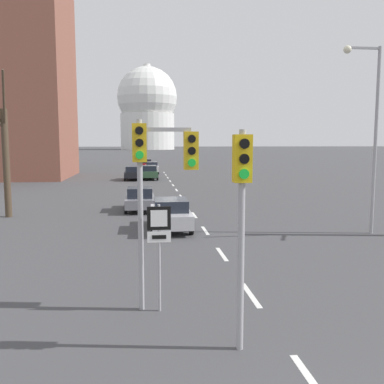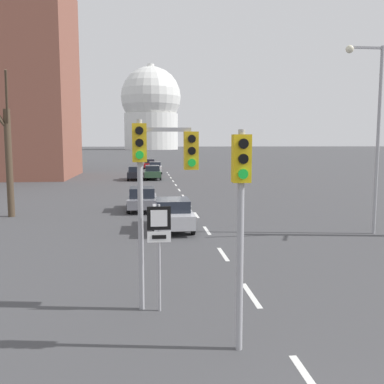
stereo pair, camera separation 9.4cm
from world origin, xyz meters
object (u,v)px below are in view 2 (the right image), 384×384
object	(u,v)px
traffic_signal_centre_tall	(241,198)
sedan_far_left	(152,172)
traffic_signal_near_left	(158,167)
sedan_near_right	(135,173)
sedan_far_right	(172,214)
sedan_mid_centre	(142,199)
street_lamp_right	(373,122)
sedan_near_left	(150,164)
sedan_distant_centre	(155,167)
route_sign_post	(159,239)

from	to	relation	value
traffic_signal_centre_tall	sedan_far_left	bearing A→B (deg)	91.69
traffic_signal_near_left	sedan_far_left	world-z (taller)	traffic_signal_near_left
sedan_near_right	sedan_far_right	distance (m)	28.58
traffic_signal_near_left	sedan_mid_centre	world-z (taller)	traffic_signal_near_left
traffic_signal_centre_tall	sedan_far_right	bearing A→B (deg)	92.94
street_lamp_right	sedan_mid_centre	distance (m)	14.24
sedan_near_left	sedan_far_right	bearing A→B (deg)	-89.11
street_lamp_right	sedan_far_right	size ratio (longest dim) A/B	2.02
traffic_signal_near_left	sedan_distant_centre	size ratio (longest dim) A/B	1.07
sedan_near_right	sedan_far_left	world-z (taller)	sedan_far_left
sedan_distant_centre	traffic_signal_near_left	bearing A→B (deg)	-91.01
traffic_signal_centre_tall	sedan_near_right	size ratio (longest dim) A/B	1.03
sedan_far_right	sedan_near_left	bearing A→B (deg)	90.89
street_lamp_right	sedan_near_left	world-z (taller)	street_lamp_right
traffic_signal_centre_tall	route_sign_post	world-z (taller)	traffic_signal_centre_tall
traffic_signal_near_left	street_lamp_right	distance (m)	13.13
traffic_signal_centre_tall	sedan_mid_centre	distance (m)	19.05
sedan_mid_centre	sedan_far_right	distance (m)	6.39
route_sign_post	sedan_mid_centre	distance (m)	16.58
street_lamp_right	sedan_distant_centre	distance (m)	41.45
route_sign_post	sedan_far_left	distance (m)	39.28
sedan_near_right	sedan_distant_centre	world-z (taller)	sedan_distant_centre
route_sign_post	sedan_far_right	distance (m)	10.43
traffic_signal_near_left	sedan_near_left	world-z (taller)	traffic_signal_near_left
sedan_far_left	sedan_near_right	bearing A→B (deg)	-166.61
sedan_mid_centre	traffic_signal_centre_tall	bearing A→B (deg)	-83.33
route_sign_post	street_lamp_right	xyz separation A→B (m)	(10.15, 8.35, 3.35)
sedan_near_left	sedan_far_left	distance (m)	20.72
sedan_near_right	sedan_mid_centre	distance (m)	22.29
sedan_far_left	sedan_distant_centre	bearing A→B (deg)	87.13
traffic_signal_centre_tall	sedan_near_left	size ratio (longest dim) A/B	1.01
route_sign_post	street_lamp_right	bearing A→B (deg)	39.44
street_lamp_right	sedan_mid_centre	bearing A→B (deg)	142.72
traffic_signal_centre_tall	street_lamp_right	distance (m)	13.76
sedan_far_right	sedan_distant_centre	world-z (taller)	sedan_distant_centre
sedan_near_left	sedan_far_right	size ratio (longest dim) A/B	1.06
street_lamp_right	sedan_far_right	bearing A→B (deg)	167.85
sedan_mid_centre	sedan_distant_centre	world-z (taller)	sedan_distant_centre
sedan_near_right	traffic_signal_centre_tall	bearing A→B (deg)	-85.56
traffic_signal_near_left	sedan_mid_centre	size ratio (longest dim) A/B	1.23
sedan_far_left	route_sign_post	bearing A→B (deg)	-90.55
street_lamp_right	traffic_signal_near_left	bearing A→B (deg)	-141.17
traffic_signal_near_left	route_sign_post	distance (m)	1.81
route_sign_post	sedan_near_right	bearing A→B (deg)	92.34
sedan_mid_centre	sedan_distant_centre	size ratio (longest dim) A/B	0.87
traffic_signal_centre_tall	sedan_mid_centre	bearing A→B (deg)	96.67
traffic_signal_near_left	sedan_mid_centre	bearing A→B (deg)	92.05
sedan_far_right	street_lamp_right	bearing A→B (deg)	-12.15
sedan_near_right	sedan_far_left	distance (m)	2.02
sedan_near_right	sedan_mid_centre	xyz separation A→B (m)	(0.99, -22.27, -0.07)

